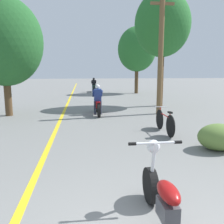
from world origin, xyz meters
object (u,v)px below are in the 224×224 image
roadside_tree_left (4,42)px  utility_pole (161,52)px  roadside_tree_right_far (137,49)px  motorcycle_foreground (166,203)px  bicycle_parked (165,122)px  roadside_tree_right_near (163,25)px  motorcycle_rider_far (94,87)px  motorcycle_rider_lead (98,103)px

roadside_tree_left → utility_pole: bearing=-3.3°
roadside_tree_right_far → motorcycle_foreground: roadside_tree_right_far is taller
roadside_tree_right_far → motorcycle_foreground: 19.35m
utility_pole → motorcycle_foreground: bearing=-107.5°
bicycle_parked → motorcycle_foreground: bearing=-109.3°
bicycle_parked → utility_pole: bearing=75.0°
roadside_tree_right_near → roadside_tree_left: bearing=-165.1°
roadside_tree_right_far → bicycle_parked: (-2.19, -13.86, -3.54)m
roadside_tree_right_near → bicycle_parked: size_ratio=3.63×
motorcycle_rider_far → bicycle_parked: motorcycle_rider_far is taller
motorcycle_rider_lead → motorcycle_foreground: bearing=-87.7°
motorcycle_rider_lead → roadside_tree_left: bearing=177.6°
utility_pole → roadside_tree_right_near: size_ratio=0.88×
bicycle_parked → motorcycle_rider_lead: bearing=118.2°
roadside_tree_right_near → motorcycle_rider_far: size_ratio=2.94×
roadside_tree_right_near → motorcycle_rider_lead: roadside_tree_right_near is taller
roadside_tree_right_far → bicycle_parked: roadside_tree_right_far is taller
roadside_tree_right_far → motorcycle_rider_far: bearing=155.1°
utility_pole → roadside_tree_right_near: 3.17m
roadside_tree_right_far → motorcycle_rider_far: roadside_tree_right_far is taller
roadside_tree_left → bicycle_parked: roadside_tree_left is taller
roadside_tree_right_near → bicycle_parked: (-1.83, -6.02, -4.22)m
utility_pole → bicycle_parked: (-0.94, -3.49, -2.52)m
utility_pole → motorcycle_rider_far: size_ratio=2.57×
motorcycle_foreground → motorcycle_rider_far: motorcycle_rider_far is taller
roadside_tree_right_far → motorcycle_rider_far: (-3.80, 1.77, -3.40)m
roadside_tree_right_far → motorcycle_rider_far: 5.40m
utility_pole → motorcycle_rider_lead: utility_pole is taller
roadside_tree_left → roadside_tree_right_far: bearing=50.2°
roadside_tree_right_far → motorcycle_rider_lead: roadside_tree_right_far is taller
motorcycle_rider_lead → bicycle_parked: size_ratio=1.19×
motorcycle_foreground → motorcycle_rider_lead: bearing=92.3°
roadside_tree_right_near → roadside_tree_left: 8.32m
motorcycle_foreground → roadside_tree_left: bearing=117.2°
utility_pole → motorcycle_rider_lead: bearing=175.5°
roadside_tree_right_near → motorcycle_foreground: bearing=-107.9°
utility_pole → roadside_tree_right_far: size_ratio=0.95×
utility_pole → motorcycle_foreground: (-2.60, -8.26, -2.50)m
utility_pole → bicycle_parked: utility_pole is taller
roadside_tree_left → motorcycle_rider_lead: (4.12, -0.17, -2.79)m
roadside_tree_right_far → roadside_tree_right_near: bearing=-92.6°
roadside_tree_right_near → motorcycle_foreground: (-3.49, -10.78, -4.20)m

